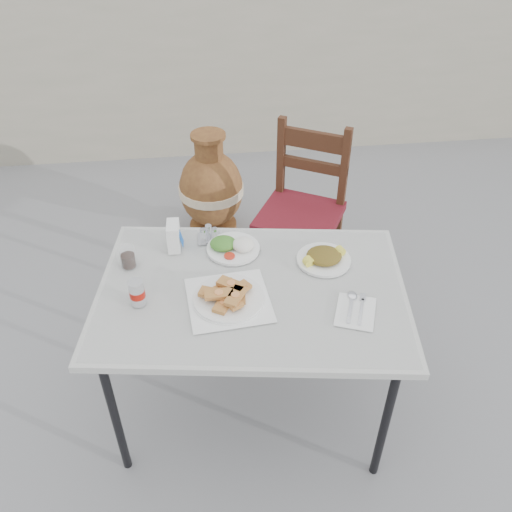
{
  "coord_description": "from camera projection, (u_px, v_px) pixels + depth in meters",
  "views": [
    {
      "loc": [
        -0.3,
        -1.44,
        2.01
      ],
      "look_at": [
        -0.11,
        0.08,
        0.8
      ],
      "focal_mm": 38.0,
      "sensor_mm": 36.0,
      "label": 1
    }
  ],
  "objects": [
    {
      "name": "back_wall",
      "position": [
        232.0,
        72.0,
        3.97
      ],
      "size": [
        6.0,
        0.25,
        1.2
      ],
      "primitive_type": "cube",
      "color": "#A49A89",
      "rests_on": "ground"
    },
    {
      "name": "chair",
      "position": [
        302.0,
        210.0,
        2.79
      ],
      "size": [
        0.53,
        0.53,
        0.89
      ],
      "rotation": [
        0.0,
        0.0,
        -0.51
      ],
      "color": "#331B0D",
      "rests_on": "ground"
    },
    {
      "name": "napkin_holder",
      "position": [
        174.0,
        236.0,
        2.14
      ],
      "size": [
        0.06,
        0.1,
        0.11
      ],
      "rotation": [
        0.0,
        0.0,
        -0.04
      ],
      "color": "white",
      "rests_on": "cafe_table"
    },
    {
      "name": "ground",
      "position": [
        283.0,
        405.0,
        2.4
      ],
      "size": [
        80.0,
        80.0,
        0.0
      ],
      "primitive_type": "plane",
      "color": "slate",
      "rests_on": "ground"
    },
    {
      "name": "pide_plate",
      "position": [
        228.0,
        295.0,
        1.91
      ],
      "size": [
        0.31,
        0.31,
        0.06
      ],
      "rotation": [
        0.0,
        0.0,
        0.09
      ],
      "color": "white",
      "rests_on": "cafe_table"
    },
    {
      "name": "cola_glass",
      "position": [
        128.0,
        258.0,
        2.06
      ],
      "size": [
        0.06,
        0.06,
        0.09
      ],
      "color": "white",
      "rests_on": "cafe_table"
    },
    {
      "name": "salad_rice_plate",
      "position": [
        233.0,
        246.0,
        2.15
      ],
      "size": [
        0.21,
        0.21,
        0.05
      ],
      "color": "white",
      "rests_on": "cafe_table"
    },
    {
      "name": "condiment_caddy",
      "position": [
        209.0,
        235.0,
        2.2
      ],
      "size": [
        0.09,
        0.08,
        0.07
      ],
      "rotation": [
        0.0,
        0.0,
        -0.02
      ],
      "color": "silver",
      "rests_on": "cafe_table"
    },
    {
      "name": "cafe_table",
      "position": [
        252.0,
        298.0,
        2.01
      ],
      "size": [
        1.23,
        0.92,
        0.69
      ],
      "rotation": [
        0.0,
        0.0,
        -0.15
      ],
      "color": "black",
      "rests_on": "ground"
    },
    {
      "name": "soda_can",
      "position": [
        137.0,
        292.0,
        1.89
      ],
      "size": [
        0.06,
        0.06,
        0.1
      ],
      "color": "silver",
      "rests_on": "cafe_table"
    },
    {
      "name": "cutlery_napkin",
      "position": [
        355.0,
        309.0,
        1.89
      ],
      "size": [
        0.18,
        0.21,
        0.01
      ],
      "rotation": [
        0.0,
        0.0,
        -0.36
      ],
      "color": "white",
      "rests_on": "cafe_table"
    },
    {
      "name": "terracotta_urn",
      "position": [
        211.0,
        190.0,
        3.23
      ],
      "size": [
        0.39,
        0.39,
        0.67
      ],
      "color": "brown",
      "rests_on": "ground"
    },
    {
      "name": "salad_chopped_plate",
      "position": [
        324.0,
        257.0,
        2.09
      ],
      "size": [
        0.21,
        0.21,
        0.05
      ],
      "color": "white",
      "rests_on": "cafe_table"
    }
  ]
}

